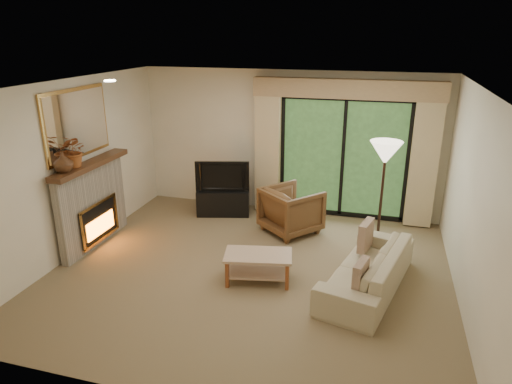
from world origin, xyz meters
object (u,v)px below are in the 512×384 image
(sofa, at_px, (367,269))
(coffee_table, at_px, (258,267))
(media_console, at_px, (223,202))
(armchair, at_px, (291,210))

(sofa, distance_m, coffee_table, 1.45)
(media_console, distance_m, sofa, 3.34)
(coffee_table, bearing_deg, armchair, 75.12)
(media_console, height_order, coffee_table, media_console)
(media_console, height_order, sofa, sofa)
(media_console, xyz_separation_m, sofa, (2.70, -1.96, 0.05))
(sofa, bearing_deg, armchair, -124.83)
(armchair, relative_size, coffee_table, 0.95)
(media_console, distance_m, coffee_table, 2.51)
(armchair, bearing_deg, coffee_table, 126.27)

